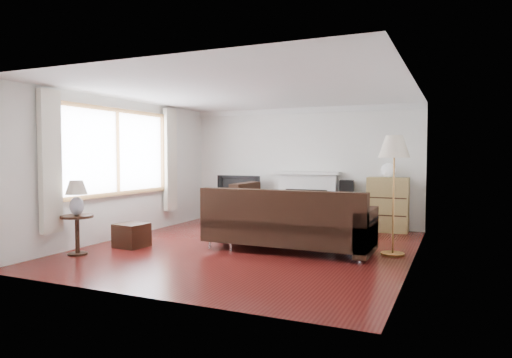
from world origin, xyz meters
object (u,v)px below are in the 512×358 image
at_px(sectional_sofa, 288,221).
at_px(floor_lamp, 393,196).
at_px(bookshelf, 388,205).
at_px(tv_stand, 241,212).
at_px(side_table, 77,235).
at_px(coffee_table, 315,222).

height_order(sectional_sofa, floor_lamp, floor_lamp).
bearing_deg(bookshelf, floor_lamp, -80.11).
distance_m(tv_stand, floor_lamp, 4.16).
bearing_deg(sectional_sofa, tv_stand, 129.66).
height_order(floor_lamp, side_table, floor_lamp).
bearing_deg(side_table, sectional_sofa, 29.41).
bearing_deg(floor_lamp, coffee_table, 141.35).
relative_size(coffee_table, side_table, 1.96).
xyz_separation_m(tv_stand, bookshelf, (3.17, 0.03, 0.30)).
xyz_separation_m(bookshelf, sectional_sofa, (-1.18, -2.43, -0.08)).
distance_m(sectional_sofa, floor_lamp, 1.64).
distance_m(tv_stand, side_table, 4.06).
bearing_deg(bookshelf, tv_stand, -179.46).
bearing_deg(sectional_sofa, coffee_table, 91.12).
distance_m(tv_stand, sectional_sofa, 3.13).
bearing_deg(bookshelf, coffee_table, -144.74).
xyz_separation_m(coffee_table, floor_lamp, (1.58, -1.26, 0.67)).
bearing_deg(bookshelf, side_table, -134.74).
xyz_separation_m(tv_stand, coffee_table, (1.96, -0.82, -0.00)).
height_order(sectional_sofa, side_table, sectional_sofa).
bearing_deg(side_table, coffee_table, 48.77).
bearing_deg(coffee_table, side_table, -155.14).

